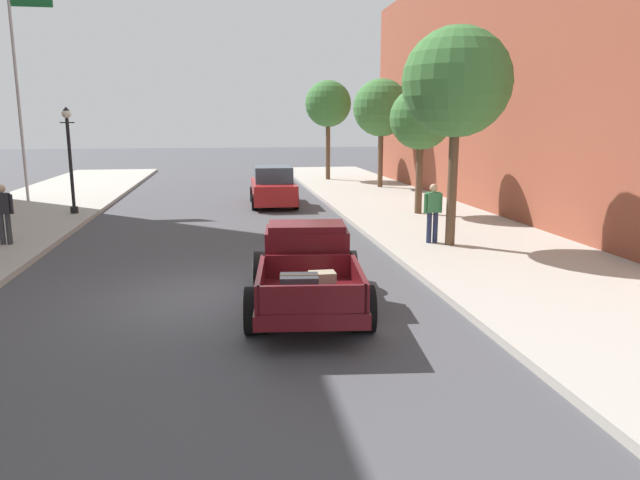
{
  "coord_description": "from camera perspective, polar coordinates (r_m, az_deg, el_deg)",
  "views": [
    {
      "loc": [
        0.3,
        -11.63,
        3.47
      ],
      "look_at": [
        2.25,
        0.5,
        1.0
      ],
      "focal_mm": 33.07,
      "sensor_mm": 36.0,
      "label": 1
    }
  ],
  "objects": [
    {
      "name": "sidewalk_right",
      "position": [
        13.97,
        21.11,
        -3.48
      ],
      "size": [
        5.5,
        64.0,
        0.15
      ],
      "primitive_type": "cube",
      "color": "#ADA89E",
      "rests_on": "ground"
    },
    {
      "name": "ground_plane",
      "position": [
        12.14,
        -10.19,
        -5.43
      ],
      "size": [
        140.0,
        140.0,
        0.0
      ],
      "primitive_type": "plane",
      "color": "#47474C"
    },
    {
      "name": "flagpole",
      "position": [
        27.87,
        -26.96,
        14.92
      ],
      "size": [
        1.74,
        0.16,
        9.16
      ],
      "color": "#B2B2B7",
      "rests_on": "sidewalk_left"
    },
    {
      "name": "street_tree_third",
      "position": [
        30.71,
        5.96,
        12.58
      ],
      "size": [
        2.89,
        2.89,
        5.46
      ],
      "color": "brown",
      "rests_on": "sidewalk_right"
    },
    {
      "name": "street_tree_nearest",
      "position": [
        16.3,
        13.09,
        14.58
      ],
      "size": [
        2.87,
        2.87,
        5.77
      ],
      "color": "brown",
      "rests_on": "sidewalk_right"
    },
    {
      "name": "street_lamp_far",
      "position": [
        23.41,
        -23.07,
        7.82
      ],
      "size": [
        0.5,
        0.32,
        3.85
      ],
      "color": "black",
      "rests_on": "sidewalk_left"
    },
    {
      "name": "pedestrian_sidewalk_right",
      "position": [
        16.61,
        10.87,
        2.91
      ],
      "size": [
        0.53,
        0.22,
        1.65
      ],
      "color": "#232847",
      "rests_on": "sidewalk_right"
    },
    {
      "name": "street_tree_farthest",
      "position": [
        34.68,
        0.79,
        13.0
      ],
      "size": [
        2.65,
        2.65,
        5.66
      ],
      "color": "brown",
      "rests_on": "sidewalk_right"
    },
    {
      "name": "building_right_storefront",
      "position": [
        27.74,
        26.14,
        13.5
      ],
      "size": [
        12.0,
        28.0,
        10.08
      ],
      "primitive_type": "cube",
      "color": "brown",
      "rests_on": "ground"
    },
    {
      "name": "street_tree_second",
      "position": [
        21.84,
        9.75,
        11.45
      ],
      "size": [
        2.24,
        2.24,
        4.56
      ],
      "color": "brown",
      "rests_on": "sidewalk_right"
    },
    {
      "name": "car_background_red",
      "position": [
        24.9,
        -4.57,
        5.11
      ],
      "size": [
        1.93,
        4.33,
        1.65
      ],
      "color": "#AD1E1E",
      "rests_on": "ground"
    },
    {
      "name": "hotrod_truck_maroon",
      "position": [
        11.31,
        -1.29,
        -2.54
      ],
      "size": [
        2.52,
        5.06,
        1.58
      ],
      "color": "#510F14",
      "rests_on": "ground"
    },
    {
      "name": "pedestrian_sidewalk_left",
      "position": [
        18.26,
        -28.3,
        2.51
      ],
      "size": [
        0.53,
        0.22,
        1.65
      ],
      "color": "#333338",
      "rests_on": "sidewalk_left"
    }
  ]
}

